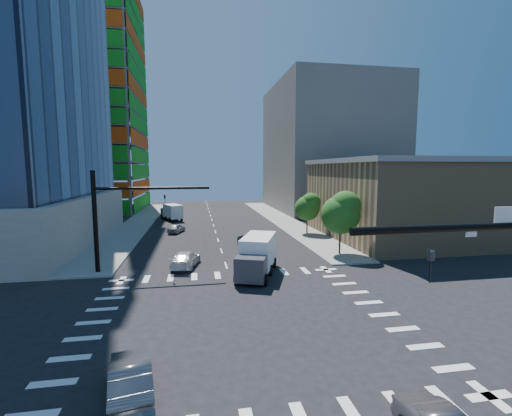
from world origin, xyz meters
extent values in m
plane|color=black|center=(0.00, 0.00, 0.00)|extent=(160.00, 160.00, 0.00)
cube|color=silver|center=(0.00, 0.00, 0.01)|extent=(20.00, 20.00, 0.01)
cube|color=gray|center=(12.50, 40.00, 0.07)|extent=(5.00, 60.00, 0.15)
cube|color=gray|center=(-12.50, 40.00, 0.07)|extent=(5.00, 60.00, 0.15)
cube|color=#1A931B|center=(-14.90, 62.00, 24.50)|extent=(0.12, 24.00, 49.00)
cube|color=#D4480C|center=(-27.50, 49.40, 24.50)|extent=(24.00, 0.12, 49.00)
cube|color=#9D815B|center=(25.00, 22.00, 5.00)|extent=(20.00, 22.00, 10.00)
cube|color=slate|center=(25.00, 22.00, 10.30)|extent=(20.50, 22.50, 0.60)
cube|color=#64605A|center=(27.00, 55.00, 14.00)|extent=(24.00, 30.00, 28.00)
cylinder|color=black|center=(6.50, -11.50, 7.55)|extent=(10.00, 0.24, 0.24)
imported|color=black|center=(4.00, -11.50, 6.45)|extent=(0.16, 0.20, 1.00)
cube|color=white|center=(6.50, -11.50, 7.90)|extent=(0.90, 0.04, 0.50)
cylinder|color=black|center=(-11.50, 11.50, 4.65)|extent=(0.40, 0.40, 9.00)
cylinder|color=black|center=(-6.50, 11.50, 7.55)|extent=(10.00, 0.24, 0.24)
imported|color=black|center=(-5.50, 11.50, 6.45)|extent=(0.16, 0.20, 1.00)
cylinder|color=#382316|center=(12.50, 14.00, 1.29)|extent=(0.20, 0.20, 2.27)
sphere|color=#194D14|center=(12.50, 14.00, 4.38)|extent=(4.16, 4.16, 4.16)
sphere|color=#2F6D24|center=(12.90, 13.70, 5.35)|extent=(3.25, 3.25, 3.25)
cylinder|color=#382316|center=(12.80, 26.00, 1.11)|extent=(0.20, 0.20, 1.92)
sphere|color=#194D14|center=(12.80, 26.00, 3.72)|extent=(3.52, 3.52, 3.52)
sphere|color=#2F6D24|center=(13.20, 25.70, 4.55)|extent=(2.75, 2.75, 2.75)
imported|color=black|center=(3.15, 19.44, 0.64)|extent=(2.45, 4.74, 1.28)
imported|color=silver|center=(-3.83, 12.30, 0.73)|extent=(3.11, 5.35, 1.46)
imported|color=#999BA0|center=(-5.65, 30.31, 0.66)|extent=(2.75, 4.17, 1.32)
imported|color=#515257|center=(-5.49, -6.40, 0.76)|extent=(2.47, 4.86, 1.53)
cube|color=white|center=(2.35, 8.40, 1.97)|extent=(4.17, 5.74, 2.70)
cube|color=#3C3D44|center=(2.35, 8.40, 1.30)|extent=(2.89, 2.59, 1.97)
cube|color=silver|center=(-7.27, 43.16, 1.72)|extent=(3.79, 5.02, 2.36)
cube|color=#3C3D44|center=(-7.27, 43.16, 1.13)|extent=(2.56, 2.32, 1.72)
camera|label=1|loc=(-2.69, -20.20, 9.27)|focal=24.00mm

